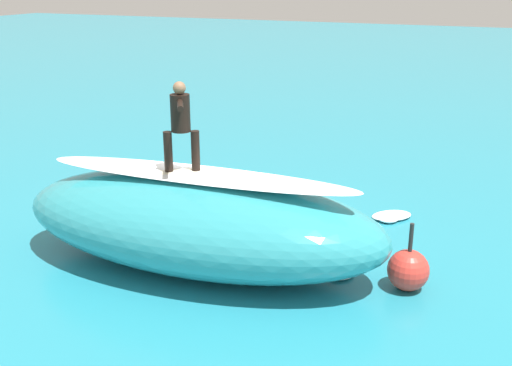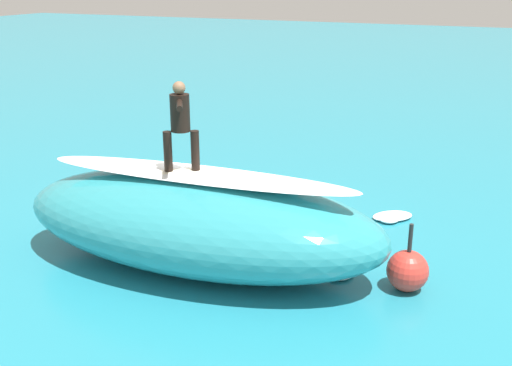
# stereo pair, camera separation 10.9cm
# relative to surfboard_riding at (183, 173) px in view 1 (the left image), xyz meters

# --- Properties ---
(ground_plane) EXTENTS (120.00, 120.00, 0.00)m
(ground_plane) POSITION_rel_surfboard_riding_xyz_m (-0.18, -1.54, -1.89)
(ground_plane) COLOR teal
(wave_crest) EXTENTS (7.60, 3.58, 1.85)m
(wave_crest) POSITION_rel_surfboard_riding_xyz_m (-0.30, -0.02, -0.97)
(wave_crest) COLOR teal
(wave_crest) RESTS_ON ground_plane
(wave_foam_lip) EXTENTS (6.36, 1.49, 0.08)m
(wave_foam_lip) POSITION_rel_surfboard_riding_xyz_m (-0.30, -0.02, -0.00)
(wave_foam_lip) COLOR white
(wave_foam_lip) RESTS_ON wave_crest
(surfboard_riding) EXTENTS (1.87, 1.42, 0.09)m
(surfboard_riding) POSITION_rel_surfboard_riding_xyz_m (0.00, 0.00, 0.00)
(surfboard_riding) COLOR #EAE5C6
(surfboard_riding) RESTS_ON wave_crest
(surfer_riding) EXTENTS (0.92, 1.43, 1.69)m
(surfer_riding) POSITION_rel_surfboard_riding_xyz_m (0.00, -0.00, 1.03)
(surfer_riding) COLOR black
(surfer_riding) RESTS_ON surfboard_riding
(surfboard_paddling) EXTENTS (2.02, 2.17, 0.07)m
(surfboard_paddling) POSITION_rel_surfboard_riding_xyz_m (-1.93, -2.54, -1.85)
(surfboard_paddling) COLOR #33B2D1
(surfboard_paddling) RESTS_ON ground_plane
(surfer_paddling) EXTENTS (1.27, 1.38, 0.30)m
(surfer_paddling) POSITION_rel_surfboard_riding_xyz_m (-2.02, -2.63, -1.69)
(surfer_paddling) COLOR black
(surfer_paddling) RESTS_ON surfboard_paddling
(buoy_marker) EXTENTS (0.76, 0.76, 1.29)m
(buoy_marker) POSITION_rel_surfboard_riding_xyz_m (-4.24, -0.67, -1.51)
(buoy_marker) COLOR red
(buoy_marker) RESTS_ON ground_plane
(foam_patch_near) EXTENTS (0.55, 0.58, 0.14)m
(foam_patch_near) POSITION_rel_surfboard_riding_xyz_m (-3.23, -3.76, -1.82)
(foam_patch_near) COLOR white
(foam_patch_near) RESTS_ON ground_plane
(foam_patch_mid) EXTENTS (0.63, 0.69, 0.10)m
(foam_patch_mid) POSITION_rel_surfboard_riding_xyz_m (-3.00, -0.67, -1.84)
(foam_patch_mid) COLOR white
(foam_patch_mid) RESTS_ON ground_plane
(foam_patch_far) EXTENTS (1.14, 1.10, 0.13)m
(foam_patch_far) POSITION_rel_surfboard_riding_xyz_m (-3.27, -3.98, -1.83)
(foam_patch_far) COLOR white
(foam_patch_far) RESTS_ON ground_plane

